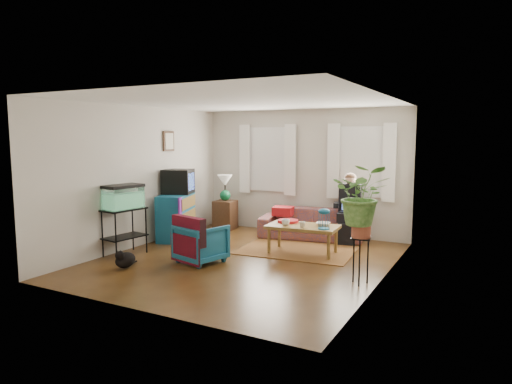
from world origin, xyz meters
The scene contains 31 objects.
floor centered at (0.00, 0.00, 0.00)m, with size 4.50×5.00×0.01m, color #4F2B14.
ceiling centered at (0.00, 0.00, 2.60)m, with size 4.50×5.00×0.01m, color white.
wall_back centered at (0.00, 2.50, 1.30)m, with size 4.50×0.01×2.60m, color silver.
wall_front centered at (0.00, -2.50, 1.30)m, with size 4.50×0.01×2.60m, color silver.
wall_left centered at (-2.25, 0.00, 1.30)m, with size 0.01×5.00×2.60m, color silver.
wall_right centered at (2.25, 0.00, 1.30)m, with size 0.01×5.00×2.60m, color silver.
window_left centered at (-0.80, 2.48, 1.55)m, with size 1.08×0.04×1.38m, color white.
window_right centered at (1.25, 2.48, 1.55)m, with size 1.08×0.04×1.38m, color white.
curtains_left centered at (-0.80, 2.40, 1.55)m, with size 1.36×0.06×1.50m, color white.
curtains_right centered at (1.25, 2.40, 1.55)m, with size 1.36×0.06×1.50m, color white.
picture_frame centered at (-2.21, 0.85, 1.95)m, with size 0.04×0.32×0.40m, color #3D2616.
area_rug centered at (0.51, 1.10, 0.01)m, with size 2.00×1.60×0.01m, color brown.
sofa centered at (0.38, 2.05, 0.40)m, with size 2.05×0.81×0.80m, color brown.
seated_person centered at (1.11, 2.18, 0.61)m, with size 0.51×0.63×1.22m, color black, non-canonical shape.
side_table centered at (-1.65, 2.05, 0.32)m, with size 0.44×0.44×0.64m, color #3D2017.
table_lamp centered at (-1.65, 2.05, 0.91)m, with size 0.33×0.33×0.58m, color white, non-canonical shape.
dresser centered at (-1.99, 0.74, 0.45)m, with size 0.50×1.01×0.91m, color #115966.
crt_tv centered at (-2.00, 0.84, 1.15)m, with size 0.55×0.50×0.48m, color black.
aquarium_stand centered at (-2.00, -0.67, 0.41)m, with size 0.41×0.73×0.81m, color black.
aquarium centered at (-2.00, -0.67, 1.02)m, with size 0.36×0.66×0.43m, color #7FD899.
black_cat centered at (-1.41, -1.28, 0.16)m, with size 0.24×0.37×0.32m, color black.
armchair centered at (-0.57, -0.42, 0.35)m, with size 0.68×0.64×0.70m, color navy.
serape_throw centered at (-0.64, -0.69, 0.50)m, with size 0.70×0.16×0.58m, color #9E0A0A.
coffee_table centered at (0.68, 0.86, 0.25)m, with size 1.22×0.66×0.51m, color brown.
cup_a centered at (0.41, 0.72, 0.56)m, with size 0.14×0.14×0.11m, color white.
cup_b centered at (0.75, 0.66, 0.56)m, with size 0.11×0.11×0.10m, color beige.
bowl centered at (1.00, 0.99, 0.53)m, with size 0.24×0.24×0.06m, color white.
snack_tray centered at (0.34, 1.00, 0.53)m, with size 0.38×0.38×0.04m, color #B21414.
birdcage centered at (1.11, 0.72, 0.68)m, with size 0.20×0.20×0.35m, color #115B6B, non-canonical shape.
plant_stand centered at (2.02, -0.31, 0.33)m, with size 0.28×0.28×0.66m, color black.
potted_plant centered at (2.02, -0.31, 1.12)m, with size 0.76×0.65×0.84m, color #599947.
Camera 1 is at (3.64, -6.42, 2.05)m, focal length 32.00 mm.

